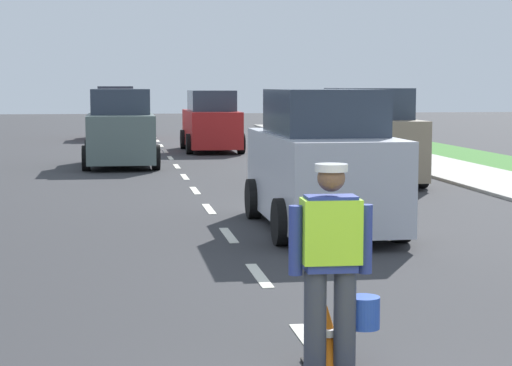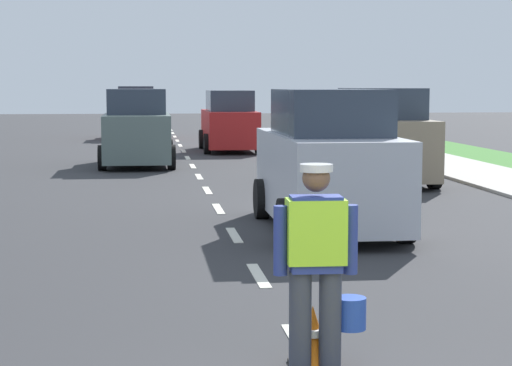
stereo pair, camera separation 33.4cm
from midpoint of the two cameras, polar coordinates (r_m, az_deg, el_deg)
ground_plane at (r=26.17m, az=-3.63°, el=1.09°), size 96.00×96.00×0.00m
lane_center_line at (r=30.35m, az=-4.09°, el=1.79°), size 0.14×46.40×0.01m
road_worker at (r=7.28m, az=5.22°, el=-4.62°), size 0.77×0.37×1.67m
traffic_cone_near at (r=7.55m, az=4.83°, el=-9.52°), size 0.36×0.36×0.51m
car_outgoing_ahead at (r=14.47m, az=5.15°, el=1.13°), size 1.97×4.40×2.22m
car_oncoming_second at (r=26.12m, az=-7.05°, el=3.27°), size 2.07×4.01×2.17m
car_parked_far at (r=21.45m, az=8.17°, el=2.70°), size 2.06×3.91×2.21m
car_oncoming_third at (r=39.81m, az=-7.21°, el=4.27°), size 1.93×3.84×2.23m
car_outgoing_far at (r=31.81m, az=-1.37°, el=3.75°), size 1.94×4.33×2.10m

